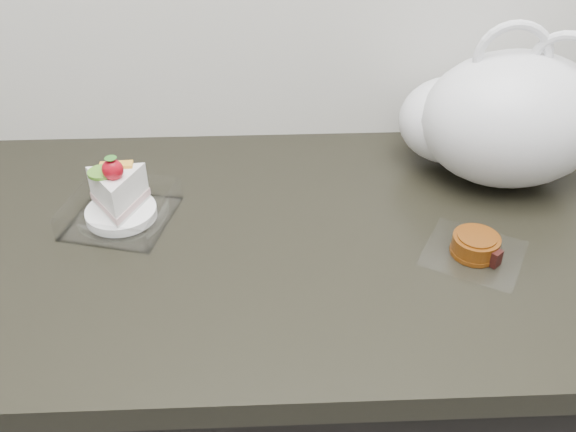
% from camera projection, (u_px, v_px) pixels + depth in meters
% --- Properties ---
extents(counter, '(2.04, 0.64, 0.90)m').
position_uv_depth(counter, '(310.00, 413.00, 1.26)').
color(counter, black).
rests_on(counter, ground).
extents(cake_tray, '(0.18, 0.18, 0.12)m').
position_uv_depth(cake_tray, '(119.00, 202.00, 1.00)').
color(cake_tray, white).
rests_on(cake_tray, counter).
extents(mooncake_wrap, '(0.18, 0.18, 0.03)m').
position_uv_depth(mooncake_wrap, '(476.00, 247.00, 0.94)').
color(mooncake_wrap, white).
rests_on(mooncake_wrap, counter).
extents(plastic_bag, '(0.37, 0.31, 0.28)m').
position_uv_depth(plastic_bag, '(500.00, 118.00, 1.06)').
color(plastic_bag, white).
rests_on(plastic_bag, counter).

